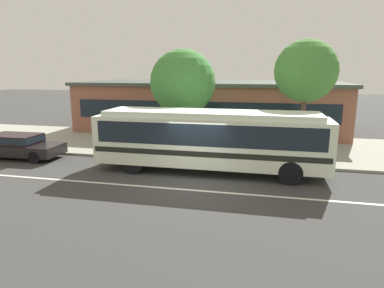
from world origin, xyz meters
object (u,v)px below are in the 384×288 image
(transit_bus, at_px, (210,137))
(bus_stop_sign, at_px, (279,129))
(street_tree_near_stop, at_px, (183,83))
(street_tree_mid_block, at_px, (306,71))
(sedan_behind_bus, at_px, (17,145))
(pedestrian_standing_by_tree, at_px, (222,136))
(pedestrian_walking_along_curb, at_px, (252,139))
(pedestrian_waiting_near_sign, at_px, (229,136))

(transit_bus, distance_m, bus_stop_sign, 3.66)
(transit_bus, height_order, street_tree_near_stop, street_tree_near_stop)
(street_tree_mid_block, bearing_deg, sedan_behind_bus, -165.44)
(street_tree_near_stop, bearing_deg, pedestrian_standing_by_tree, -22.41)
(transit_bus, relative_size, pedestrian_standing_by_tree, 6.49)
(pedestrian_standing_by_tree, height_order, street_tree_near_stop, street_tree_near_stop)
(sedan_behind_bus, relative_size, street_tree_mid_block, 0.75)
(street_tree_mid_block, bearing_deg, pedestrian_walking_along_curb, -150.14)
(pedestrian_walking_along_curb, distance_m, bus_stop_sign, 1.69)
(pedestrian_waiting_near_sign, xyz_separation_m, street_tree_mid_block, (3.90, 0.73, 3.56))
(pedestrian_walking_along_curb, relative_size, street_tree_near_stop, 0.29)
(sedan_behind_bus, height_order, street_tree_near_stop, street_tree_near_stop)
(sedan_behind_bus, xyz_separation_m, pedestrian_waiting_near_sign, (11.13, 3.18, 0.33))
(bus_stop_sign, distance_m, street_tree_near_stop, 6.53)
(pedestrian_waiting_near_sign, xyz_separation_m, pedestrian_walking_along_curb, (1.25, -0.79, 0.06))
(sedan_behind_bus, xyz_separation_m, street_tree_mid_block, (15.03, 3.90, 3.89))
(bus_stop_sign, bearing_deg, pedestrian_standing_by_tree, 152.41)
(transit_bus, xyz_separation_m, bus_stop_sign, (3.15, 1.87, 0.15))
(pedestrian_waiting_near_sign, bearing_deg, bus_stop_sign, -29.86)
(pedestrian_standing_by_tree, bearing_deg, street_tree_mid_block, 8.39)
(sedan_behind_bus, relative_size, pedestrian_walking_along_curb, 2.73)
(sedan_behind_bus, xyz_separation_m, pedestrian_walking_along_curb, (12.38, 2.38, 0.39))
(sedan_behind_bus, xyz_separation_m, pedestrian_standing_by_tree, (10.70, 3.26, 0.34))
(street_tree_near_stop, bearing_deg, pedestrian_waiting_near_sign, -20.93)
(transit_bus, bearing_deg, pedestrian_waiting_near_sign, 81.25)
(transit_bus, height_order, pedestrian_waiting_near_sign, transit_bus)
(street_tree_mid_block, bearing_deg, street_tree_near_stop, 176.63)
(transit_bus, xyz_separation_m, street_tree_near_stop, (-2.43, 4.51, 2.29))
(pedestrian_walking_along_curb, height_order, pedestrian_standing_by_tree, pedestrian_walking_along_curb)
(sedan_behind_bus, bearing_deg, pedestrian_waiting_near_sign, 15.94)
(sedan_behind_bus, relative_size, pedestrian_waiting_near_sign, 2.90)
(pedestrian_waiting_near_sign, distance_m, street_tree_near_stop, 4.29)
(pedestrian_waiting_near_sign, relative_size, pedestrian_walking_along_curb, 0.94)
(sedan_behind_bus, bearing_deg, pedestrian_walking_along_curb, 10.90)
(sedan_behind_bus, height_order, pedestrian_walking_along_curb, pedestrian_walking_along_curb)
(pedestrian_waiting_near_sign, relative_size, street_tree_mid_block, 0.26)
(sedan_behind_bus, relative_size, street_tree_near_stop, 0.80)
(transit_bus, xyz_separation_m, pedestrian_waiting_near_sign, (0.52, 3.38, -0.60))
(pedestrian_standing_by_tree, bearing_deg, bus_stop_sign, -27.59)
(transit_bus, height_order, pedestrian_standing_by_tree, transit_bus)
(pedestrian_standing_by_tree, distance_m, bus_stop_sign, 3.52)
(sedan_behind_bus, distance_m, street_tree_near_stop, 9.79)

